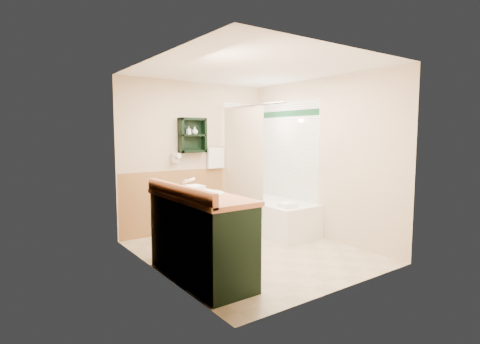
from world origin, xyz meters
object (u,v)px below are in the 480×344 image
at_px(wall_shelf, 193,135).
at_px(vanity_book, 169,180).
at_px(vanity, 201,237).
at_px(soap_bottle_a, 189,132).
at_px(soap_bottle_b, 195,131).
at_px(hair_dryer, 175,158).
at_px(toilet, 208,212).
at_px(bathtub, 272,216).

height_order(wall_shelf, vanity_book, wall_shelf).
bearing_deg(vanity, wall_shelf, 63.73).
height_order(wall_shelf, vanity, wall_shelf).
height_order(soap_bottle_a, soap_bottle_b, soap_bottle_b).
distance_m(hair_dryer, vanity_book, 1.62).
relative_size(hair_dryer, vanity_book, 1.00).
relative_size(wall_shelf, soap_bottle_b, 4.64).
bearing_deg(hair_dryer, soap_bottle_a, -7.47).
relative_size(wall_shelf, hair_dryer, 2.29).
bearing_deg(vanity_book, toilet, 47.23).
bearing_deg(soap_bottle_a, vanity_book, -125.42).
xyz_separation_m(vanity, vanity_book, (-0.17, 0.42, 0.58)).
bearing_deg(vanity, hair_dryer, 72.07).
bearing_deg(vanity_book, soap_bottle_b, 55.05).
relative_size(bathtub, soap_bottle_b, 12.65).
distance_m(hair_dryer, toilet, 1.00).
relative_size(bathtub, soap_bottle_a, 11.93).
xyz_separation_m(wall_shelf, bathtub, (1.03, -0.76, -1.30)).
relative_size(wall_shelf, soap_bottle_a, 4.37).
height_order(wall_shelf, bathtub, wall_shelf).
relative_size(vanity, toilet, 2.10).
height_order(vanity, soap_bottle_a, soap_bottle_a).
relative_size(vanity, bathtub, 0.97).
height_order(vanity, soap_bottle_b, soap_bottle_b).
distance_m(vanity, vanity_book, 0.74).
distance_m(hair_dryer, vanity, 2.07).
bearing_deg(toilet, vanity, 73.81).
xyz_separation_m(hair_dryer, vanity, (-0.59, -1.84, -0.74)).
distance_m(bathtub, vanity_book, 2.32).
distance_m(vanity_book, soap_bottle_b, 1.86).
distance_m(toilet, soap_bottle_b, 1.30).
xyz_separation_m(bathtub, vanity_book, (-2.08, -0.64, 0.80)).
relative_size(bathtub, vanity_book, 6.26).
relative_size(vanity, soap_bottle_a, 11.63).
height_order(wall_shelf, soap_bottle_a, wall_shelf).
distance_m(vanity, soap_bottle_b, 2.34).
bearing_deg(soap_bottle_b, hair_dryer, 174.93).
xyz_separation_m(hair_dryer, soap_bottle_a, (0.23, -0.03, 0.39)).
distance_m(vanity, toilet, 1.87).
bearing_deg(soap_bottle_a, hair_dryer, 172.53).
height_order(wall_shelf, soap_bottle_b, wall_shelf).
bearing_deg(vanity_book, soap_bottle_a, 57.94).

